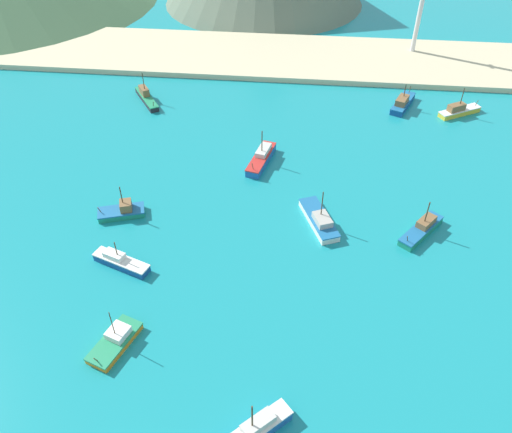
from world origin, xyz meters
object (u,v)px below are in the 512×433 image
object	(u,v)px
fishing_boat_0	(115,341)
fishing_boat_2	(422,229)
fishing_boat_6	(459,111)
fishing_boat_10	(120,261)
fishing_boat_7	(403,103)
fishing_boat_1	(319,220)
fishing_boat_5	(146,97)
fishing_boat_8	(122,211)
fishing_boat_4	(261,158)

from	to	relation	value
fishing_boat_0	fishing_boat_2	world-z (taller)	fishing_boat_2
fishing_boat_6	fishing_boat_10	distance (m)	74.16
fishing_boat_0	fishing_boat_7	distance (m)	76.11
fishing_boat_1	fishing_boat_7	distance (m)	42.53
fishing_boat_5	fishing_boat_2	bearing A→B (deg)	-34.89
fishing_boat_1	fishing_boat_6	size ratio (longest dim) A/B	1.14
fishing_boat_5	fishing_boat_6	distance (m)	65.07
fishing_boat_2	fishing_boat_1	bearing A→B (deg)	177.86
fishing_boat_2	fishing_boat_8	bearing A→B (deg)	-179.25
fishing_boat_4	fishing_boat_7	world-z (taller)	fishing_boat_4
fishing_boat_0	fishing_boat_10	xyz separation A→B (m)	(-3.43, 13.01, 0.10)
fishing_boat_0	fishing_boat_6	distance (m)	81.08
fishing_boat_7	fishing_boat_8	world-z (taller)	fishing_boat_8
fishing_boat_1	fishing_boat_8	world-z (taller)	fishing_boat_1
fishing_boat_10	fishing_boat_7	bearing A→B (deg)	48.82
fishing_boat_6	fishing_boat_10	bearing A→B (deg)	-138.66
fishing_boat_5	fishing_boat_7	xyz separation A→B (m)	(53.99, 2.99, 0.06)
fishing_boat_0	fishing_boat_1	distance (m)	34.86
fishing_boat_1	fishing_boat_2	world-z (taller)	fishing_boat_1
fishing_boat_8	fishing_boat_10	distance (m)	11.19
fishing_boat_6	fishing_boat_4	bearing A→B (deg)	-150.91
fishing_boat_4	fishing_boat_10	xyz separation A→B (m)	(-17.27, -27.61, -0.16)
fishing_boat_8	fishing_boat_10	bearing A→B (deg)	-74.05
fishing_boat_5	fishing_boat_8	bearing A→B (deg)	-80.39
fishing_boat_8	fishing_boat_6	bearing A→B (deg)	33.05
fishing_boat_2	fishing_boat_10	size ratio (longest dim) A/B	1.00
fishing_boat_2	fishing_boat_6	bearing A→B (deg)	71.58
fishing_boat_0	fishing_boat_5	xyz separation A→B (m)	(-12.81, 61.01, 0.24)
fishing_boat_4	fishing_boat_6	xyz separation A→B (m)	(38.41, 21.37, -0.03)
fishing_boat_1	fishing_boat_8	distance (m)	30.86
fishing_boat_0	fishing_boat_8	size ratio (longest dim) A/B	1.05
fishing_boat_0	fishing_boat_2	bearing A→B (deg)	31.54
fishing_boat_5	fishing_boat_1	bearing A→B (deg)	-44.15
fishing_boat_0	fishing_boat_2	distance (m)	46.61
fishing_boat_1	fishing_boat_10	world-z (taller)	fishing_boat_1
fishing_boat_0	fishing_boat_8	distance (m)	24.65
fishing_boat_1	fishing_boat_6	world-z (taller)	fishing_boat_1
fishing_boat_5	fishing_boat_6	bearing A→B (deg)	0.87
fishing_boat_7	fishing_boat_10	distance (m)	67.75
fishing_boat_2	fishing_boat_8	size ratio (longest dim) A/B	1.14
fishing_boat_1	fishing_boat_6	xyz separation A→B (m)	(27.92, 37.04, 0.10)
fishing_boat_0	fishing_boat_1	world-z (taller)	fishing_boat_1
fishing_boat_4	fishing_boat_6	bearing A→B (deg)	29.09
fishing_boat_7	fishing_boat_10	world-z (taller)	fishing_boat_7
fishing_boat_7	fishing_boat_0	bearing A→B (deg)	-122.76
fishing_boat_4	fishing_boat_7	bearing A→B (deg)	40.53
fishing_boat_2	fishing_boat_8	xyz separation A→B (m)	(-46.23, -0.61, -0.03)
fishing_boat_1	fishing_boat_10	bearing A→B (deg)	-156.73
fishing_boat_2	fishing_boat_6	xyz separation A→B (m)	(12.53, 37.62, 0.07)
fishing_boat_5	fishing_boat_10	world-z (taller)	fishing_boat_5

